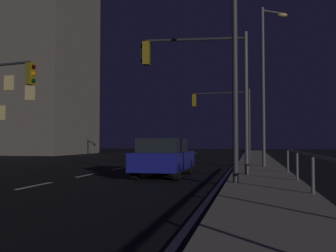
# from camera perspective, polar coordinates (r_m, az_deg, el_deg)

# --- Properties ---
(ground_plane) EXTENTS (112.00, 112.00, 0.00)m
(ground_plane) POSITION_cam_1_polar(r_m,az_deg,el_deg) (20.82, -6.95, -6.31)
(ground_plane) COLOR black
(ground_plane) RESTS_ON ground
(sidewalk_right) EXTENTS (2.45, 77.00, 0.14)m
(sidewalk_right) POSITION_cam_1_polar(r_m,az_deg,el_deg) (19.65, 13.73, -6.30)
(sidewalk_right) COLOR #9E937F
(sidewalk_right) RESTS_ON ground
(lane_markings_center) EXTENTS (0.14, 50.00, 0.01)m
(lane_markings_center) POSITION_cam_1_polar(r_m,az_deg,el_deg) (24.14, -4.18, -5.77)
(lane_markings_center) COLOR silver
(lane_markings_center) RESTS_ON ground
(lane_edge_line) EXTENTS (0.14, 53.00, 0.01)m
(lane_edge_line) POSITION_cam_1_polar(r_m,az_deg,el_deg) (24.66, 10.03, -5.67)
(lane_edge_line) COLOR silver
(lane_edge_line) RESTS_ON ground
(car) EXTENTS (1.82, 4.40, 1.57)m
(car) POSITION_cam_1_polar(r_m,az_deg,el_deg) (15.45, -0.61, -4.66)
(car) COLOR navy
(car) RESTS_ON ground
(traffic_light_near_left) EXTENTS (4.61, 0.35, 5.34)m
(traffic_light_near_left) POSITION_cam_1_polar(r_m,az_deg,el_deg) (29.69, 8.32, 2.49)
(traffic_light_near_left) COLOR #38383D
(traffic_light_near_left) RESTS_ON sidewalk_right
(traffic_light_far_center) EXTENTS (4.36, 0.69, 5.72)m
(traffic_light_far_center) POSITION_cam_1_polar(r_m,az_deg,el_deg) (15.50, 4.88, 7.83)
(traffic_light_far_center) COLOR #4C4C51
(traffic_light_far_center) RESTS_ON sidewalk_right
(street_lamp_across_street) EXTENTS (1.43, 1.01, 8.44)m
(street_lamp_across_street) POSITION_cam_1_polar(r_m,az_deg,el_deg) (20.89, 14.62, 7.78)
(street_lamp_across_street) COLOR #4C4C51
(street_lamp_across_street) RESTS_ON sidewalk_right
(street_lamp_median) EXTENTS (1.75, 0.72, 6.77)m
(street_lamp_median) POSITION_cam_1_polar(r_m,az_deg,el_deg) (12.41, 8.76, 10.65)
(street_lamp_median) COLOR #38383D
(street_lamp_median) RESTS_ON sidewalk_right
(barrier_fence) EXTENTS (0.09, 16.66, 0.98)m
(barrier_fence) POSITION_cam_1_polar(r_m,az_deg,el_deg) (8.53, 22.66, -5.91)
(barrier_fence) COLOR #59595E
(barrier_fence) RESTS_ON sidewalk_right
(building_distant) EXTENTS (20.16, 11.42, 27.93)m
(building_distant) POSITION_cam_1_polar(r_m,az_deg,el_deg) (50.81, -23.59, 12.10)
(building_distant) COLOR #6B6056
(building_distant) RESTS_ON ground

